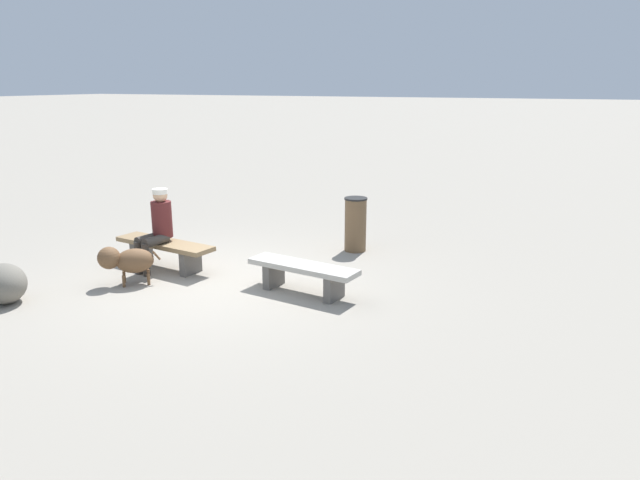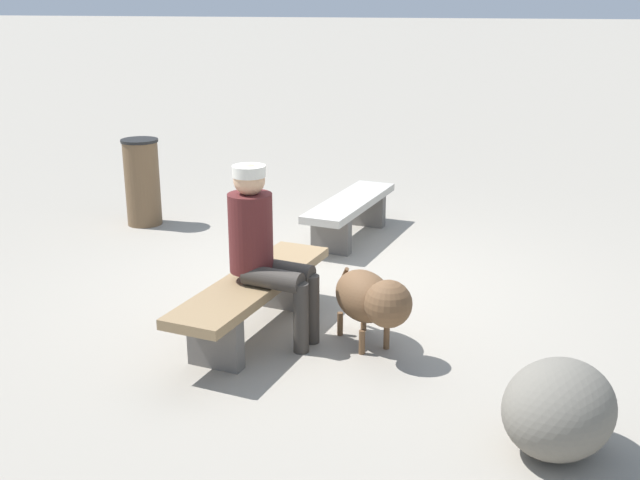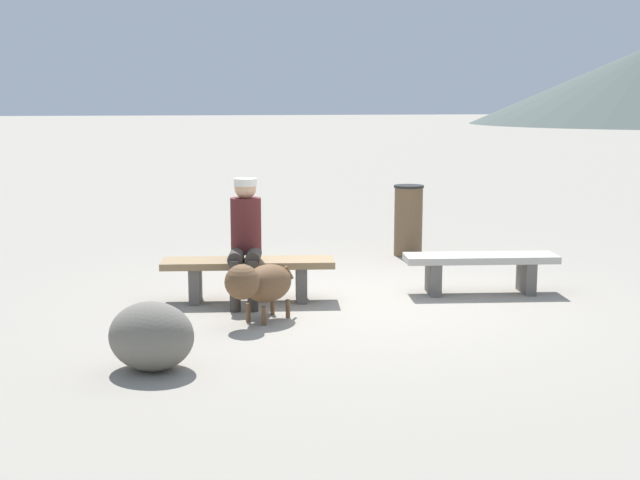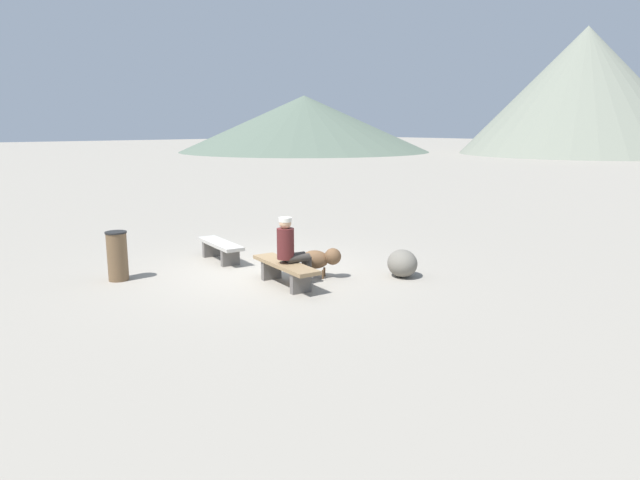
{
  "view_description": "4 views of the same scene",
  "coord_description": "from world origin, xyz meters",
  "px_view_note": "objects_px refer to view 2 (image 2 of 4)",
  "views": [
    {
      "loc": [
        -4.89,
        6.97,
        2.9
      ],
      "look_at": [
        -1.29,
        -0.95,
        0.55
      ],
      "focal_mm": 33.01,
      "sensor_mm": 36.0,
      "label": 1
    },
    {
      "loc": [
        5.92,
        1.65,
        2.38
      ],
      "look_at": [
        0.26,
        0.05,
        0.51
      ],
      "focal_mm": 42.19,
      "sensor_mm": 36.0,
      "label": 2
    },
    {
      "loc": [
        2.02,
        8.4,
        2.09
      ],
      "look_at": [
        0.42,
        0.18,
        0.69
      ],
      "focal_mm": 47.38,
      "sensor_mm": 36.0,
      "label": 3
    },
    {
      "loc": [
        9.33,
        -6.42,
        2.93
      ],
      "look_at": [
        0.5,
        1.16,
        0.6
      ],
      "focal_mm": 32.05,
      "sensor_mm": 36.0,
      "label": 4
    }
  ],
  "objects_px": {
    "dog": "(371,299)",
    "trash_bin": "(142,182)",
    "bench_left": "(350,210)",
    "bench_right": "(254,294)",
    "boulder": "(559,409)",
    "seated_person": "(262,242)"
  },
  "relations": [
    {
      "from": "dog",
      "to": "trash_bin",
      "type": "relative_size",
      "value": 0.79
    },
    {
      "from": "bench_left",
      "to": "bench_right",
      "type": "xyz_separation_m",
      "value": [
        2.52,
        -0.12,
        0.02
      ]
    },
    {
      "from": "trash_bin",
      "to": "bench_right",
      "type": "bearing_deg",
      "value": 42.56
    },
    {
      "from": "bench_left",
      "to": "boulder",
      "type": "xyz_separation_m",
      "value": [
        3.51,
        2.02,
        -0.04
      ]
    },
    {
      "from": "bench_right",
      "to": "boulder",
      "type": "distance_m",
      "value": 2.36
    },
    {
      "from": "bench_right",
      "to": "trash_bin",
      "type": "xyz_separation_m",
      "value": [
        -2.41,
        -2.21,
        0.15
      ]
    },
    {
      "from": "trash_bin",
      "to": "seated_person",
      "type": "bearing_deg",
      "value": 43.29
    },
    {
      "from": "bench_left",
      "to": "boulder",
      "type": "bearing_deg",
      "value": 37.55
    },
    {
      "from": "bench_right",
      "to": "trash_bin",
      "type": "relative_size",
      "value": 1.92
    },
    {
      "from": "seated_person",
      "to": "trash_bin",
      "type": "relative_size",
      "value": 1.36
    },
    {
      "from": "bench_left",
      "to": "bench_right",
      "type": "height_order",
      "value": "bench_right"
    },
    {
      "from": "trash_bin",
      "to": "boulder",
      "type": "xyz_separation_m",
      "value": [
        3.4,
        4.35,
        -0.21
      ]
    },
    {
      "from": "seated_person",
      "to": "dog",
      "type": "relative_size",
      "value": 1.72
    },
    {
      "from": "dog",
      "to": "boulder",
      "type": "xyz_separation_m",
      "value": [
        1.0,
        1.26,
        -0.11
      ]
    },
    {
      "from": "trash_bin",
      "to": "bench_left",
      "type": "bearing_deg",
      "value": 92.71
    },
    {
      "from": "bench_right",
      "to": "dog",
      "type": "relative_size",
      "value": 2.42
    },
    {
      "from": "bench_right",
      "to": "bench_left",
      "type": "bearing_deg",
      "value": -175.06
    },
    {
      "from": "dog",
      "to": "trash_bin",
      "type": "distance_m",
      "value": 3.91
    },
    {
      "from": "seated_person",
      "to": "dog",
      "type": "xyz_separation_m",
      "value": [
        -0.05,
        0.79,
        -0.36
      ]
    },
    {
      "from": "boulder",
      "to": "bench_left",
      "type": "bearing_deg",
      "value": -150.09
    },
    {
      "from": "seated_person",
      "to": "trash_bin",
      "type": "distance_m",
      "value": 3.37
    },
    {
      "from": "bench_left",
      "to": "dog",
      "type": "height_order",
      "value": "dog"
    }
  ]
}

